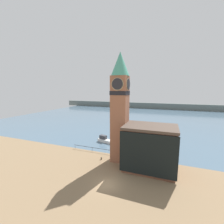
# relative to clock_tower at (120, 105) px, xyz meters

# --- Properties ---
(ground_plane) EXTENTS (160.00, 160.00, 0.00)m
(ground_plane) POSITION_rel_clock_tower_xyz_m (0.80, -9.86, -13.26)
(ground_plane) COLOR #846B4C
(water) EXTENTS (160.00, 120.00, 0.00)m
(water) POSITION_rel_clock_tower_xyz_m (0.80, 62.48, -13.26)
(water) COLOR slate
(water) RESTS_ON ground_plane
(far_shoreline) EXTENTS (180.00, 3.00, 5.00)m
(far_shoreline) POSITION_rel_clock_tower_xyz_m (0.80, 102.48, -10.76)
(far_shoreline) COLOR slate
(far_shoreline) RESTS_ON water
(pier_railing) EXTENTS (11.64, 0.08, 1.09)m
(pier_railing) POSITION_rel_clock_tower_xyz_m (-8.61, 2.23, -12.30)
(pier_railing) COLOR #232328
(pier_railing) RESTS_ON ground_plane
(clock_tower) EXTENTS (4.09, 4.09, 24.98)m
(clock_tower) POSITION_rel_clock_tower_xyz_m (0.00, 0.00, 0.00)
(clock_tower) COLOR #935B42
(clock_tower) RESTS_ON ground_plane
(pier_building) EXTENTS (10.82, 7.76, 9.44)m
(pier_building) POSITION_rel_clock_tower_xyz_m (7.13, -1.59, -8.52)
(pier_building) COLOR brown
(pier_building) RESTS_ON ground_plane
(boat_near) EXTENTS (5.53, 3.01, 2.12)m
(boat_near) POSITION_rel_clock_tower_xyz_m (-8.21, 10.07, -12.49)
(boat_near) COLOR silver
(boat_near) RESTS_ON water
(mooring_bollard_near) EXTENTS (0.35, 0.35, 0.65)m
(mooring_bollard_near) POSITION_rel_clock_tower_xyz_m (-4.17, -1.39, -12.91)
(mooring_bollard_near) COLOR brown
(mooring_bollard_near) RESTS_ON ground_plane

